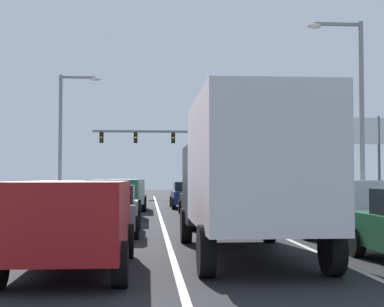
% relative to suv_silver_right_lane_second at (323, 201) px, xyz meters
% --- Properties ---
extents(ground_plane, '(124.83, 124.83, 0.00)m').
position_rel_suv_silver_right_lane_second_xyz_m(ground_plane, '(-3.15, 5.87, -1.02)').
color(ground_plane, black).
extents(lane_stripe_between_right_lane_and_center_lane, '(0.14, 52.81, 0.01)m').
position_rel_suv_silver_right_lane_second_xyz_m(lane_stripe_between_right_lane_and_center_lane, '(-1.45, 10.67, -1.01)').
color(lane_stripe_between_right_lane_and_center_lane, silver).
rests_on(lane_stripe_between_right_lane_and_center_lane, ground).
extents(lane_stripe_between_center_lane_and_left_lane, '(0.14, 52.81, 0.01)m').
position_rel_suv_silver_right_lane_second_xyz_m(lane_stripe_between_center_lane_and_left_lane, '(-4.85, 10.67, -1.01)').
color(lane_stripe_between_center_lane_and_left_lane, silver).
rests_on(lane_stripe_between_center_lane_and_left_lane, ground).
extents(snow_bank_right_shoulder, '(2.06, 52.81, 0.78)m').
position_rel_suv_silver_right_lane_second_xyz_m(snow_bank_right_shoulder, '(3.85, 10.67, -0.63)').
color(snow_bank_right_shoulder, white).
rests_on(snow_bank_right_shoulder, ground).
extents(snow_bank_left_shoulder, '(1.99, 52.81, 0.50)m').
position_rel_suv_silver_right_lane_second_xyz_m(snow_bank_left_shoulder, '(-10.15, 10.67, -0.77)').
color(snow_bank_left_shoulder, white).
rests_on(snow_bank_left_shoulder, ground).
extents(suv_silver_right_lane_second, '(2.16, 4.90, 1.67)m').
position_rel_suv_silver_right_lane_second_xyz_m(suv_silver_right_lane_second, '(0.00, 0.00, 0.00)').
color(suv_silver_right_lane_second, '#B7BABF').
rests_on(suv_silver_right_lane_second, ground).
extents(sedan_tan_right_lane_third, '(2.00, 4.50, 1.51)m').
position_rel_suv_silver_right_lane_second_xyz_m(sedan_tan_right_lane_third, '(0.18, 6.63, -0.25)').
color(sedan_tan_right_lane_third, '#937F60').
rests_on(sedan_tan_right_lane_third, ground).
extents(suv_maroon_right_lane_fourth, '(2.16, 4.90, 1.67)m').
position_rel_suv_silver_right_lane_second_xyz_m(suv_maroon_right_lane_fourth, '(0.29, 13.73, 0.00)').
color(suv_maroon_right_lane_fourth, maroon).
rests_on(suv_maroon_right_lane_fourth, ground).
extents(box_truck_center_lane_nearest, '(2.53, 7.20, 3.36)m').
position_rel_suv_silver_right_lane_second_xyz_m(box_truck_center_lane_nearest, '(-3.25, -5.04, 0.88)').
color(box_truck_center_lane_nearest, '#38383D').
rests_on(box_truck_center_lane_nearest, ground).
extents(sedan_white_center_lane_second, '(2.00, 4.50, 1.51)m').
position_rel_suv_silver_right_lane_second_xyz_m(sedan_white_center_lane_second, '(-3.04, 2.98, -0.25)').
color(sedan_white_center_lane_second, silver).
rests_on(sedan_white_center_lane_second, ground).
extents(sedan_black_center_lane_third, '(2.00, 4.50, 1.51)m').
position_rel_suv_silver_right_lane_second_xyz_m(sedan_black_center_lane_third, '(-2.90, 9.17, -0.25)').
color(sedan_black_center_lane_third, black).
rests_on(sedan_black_center_lane_third, ground).
extents(sedan_navy_center_lane_fourth, '(2.00, 4.50, 1.51)m').
position_rel_suv_silver_right_lane_second_xyz_m(sedan_navy_center_lane_fourth, '(-3.10, 15.69, -0.25)').
color(sedan_navy_center_lane_fourth, navy).
rests_on(sedan_navy_center_lane_fourth, ground).
extents(suv_red_left_lane_nearest, '(2.16, 4.90, 1.67)m').
position_rel_suv_silver_right_lane_second_xyz_m(suv_red_left_lane_nearest, '(-6.78, -6.61, 0.00)').
color(suv_red_left_lane_nearest, maroon).
rests_on(suv_red_left_lane_nearest, ground).
extents(sedan_gray_left_lane_second, '(2.00, 4.50, 1.51)m').
position_rel_suv_silver_right_lane_second_xyz_m(sedan_gray_left_lane_second, '(-6.65, 0.47, -0.25)').
color(sedan_gray_left_lane_second, slate).
rests_on(sedan_gray_left_lane_second, ground).
extents(suv_green_left_lane_third, '(2.16, 4.90, 1.67)m').
position_rel_suv_silver_right_lane_second_xyz_m(suv_green_left_lane_third, '(-6.80, 7.01, 0.00)').
color(suv_green_left_lane_third, '#1E5633').
rests_on(suv_green_left_lane_third, ground).
extents(suv_silver_left_lane_fourth, '(2.16, 4.90, 1.67)m').
position_rel_suv_silver_right_lane_second_xyz_m(suv_silver_left_lane_fourth, '(-6.57, 13.80, 0.00)').
color(suv_silver_left_lane_fourth, '#B7BABF').
rests_on(suv_silver_left_lane_fourth, ground).
extents(traffic_light_gantry, '(14.00, 0.47, 6.20)m').
position_rel_suv_silver_right_lane_second_xyz_m(traffic_light_gantry, '(-1.84, 34.66, 3.87)').
color(traffic_light_gantry, slate).
rests_on(traffic_light_gantry, ground).
extents(street_lamp_right_mid, '(2.66, 0.36, 9.00)m').
position_rel_suv_silver_right_lane_second_xyz_m(street_lamp_right_mid, '(4.09, 8.27, 4.31)').
color(street_lamp_right_mid, gray).
rests_on(street_lamp_right_mid, ground).
extents(street_lamp_right_far, '(2.66, 0.36, 7.67)m').
position_rel_suv_silver_right_lane_second_xyz_m(street_lamp_right_far, '(3.87, 17.87, 3.61)').
color(street_lamp_right_far, gray).
rests_on(street_lamp_right_far, ground).
extents(street_lamp_left_mid, '(2.66, 0.36, 8.35)m').
position_rel_suv_silver_right_lane_second_xyz_m(street_lamp_left_mid, '(-10.65, 19.71, 3.97)').
color(street_lamp_left_mid, gray).
rests_on(street_lamp_left_mid, ground).
extents(roadside_sign_right, '(3.20, 0.16, 5.50)m').
position_rel_suv_silver_right_lane_second_xyz_m(roadside_sign_right, '(7.61, 16.53, 3.00)').
color(roadside_sign_right, '#59595B').
rests_on(roadside_sign_right, ground).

